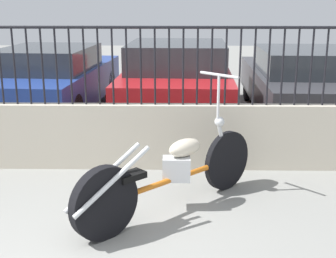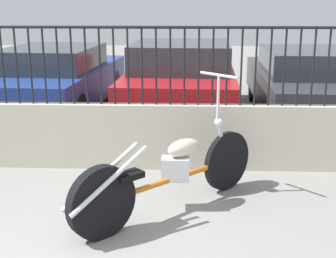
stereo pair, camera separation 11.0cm
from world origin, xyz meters
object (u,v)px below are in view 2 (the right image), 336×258
Objects in this scene: motorcycle_orange at (162,176)px; car_dark_grey at (307,82)px; car_red at (182,80)px; car_blue at (57,79)px.

motorcycle_orange is 0.40× the size of car_dark_grey.
car_red reaches higher than car_dark_grey.
motorcycle_orange is 4.07m from car_red.
car_red is (2.36, -0.27, 0.04)m from car_blue.
car_red is at bearing 96.18° from car_dark_grey.
car_red is at bearing -92.54° from car_blue.
motorcycle_orange is at bearing -179.63° from car_red.
motorcycle_orange is 4.89m from car_dark_grey.
car_blue is at bearing 73.04° from motorcycle_orange.
car_red is 0.94× the size of car_dark_grey.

